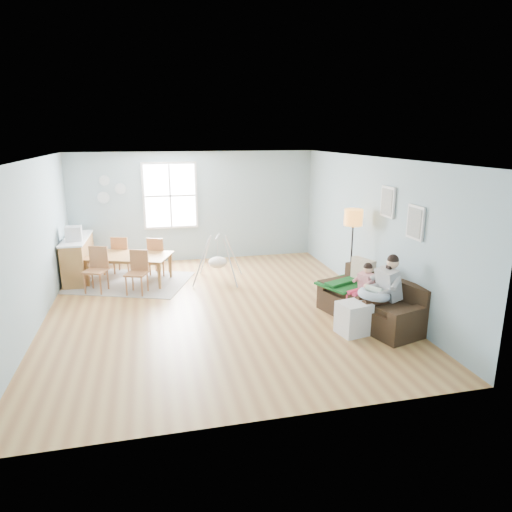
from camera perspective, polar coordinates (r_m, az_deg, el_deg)
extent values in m
cube|color=#9A6336|center=(8.49, -4.86, -6.76)|extent=(8.40, 9.40, 0.08)
cube|color=white|center=(7.89, -5.36, 14.20)|extent=(8.40, 9.40, 0.60)
cube|color=#89A8B4|center=(12.64, -8.16, 6.88)|extent=(8.40, 0.08, 3.90)
cube|color=#89A8B4|center=(3.77, 5.53, -12.71)|extent=(8.40, 0.08, 3.90)
cube|color=#89A8B4|center=(9.58, 20.40, 3.53)|extent=(0.08, 9.40, 3.90)
cube|color=silver|center=(11.39, -10.69, 7.42)|extent=(1.32, 0.06, 1.62)
cube|color=white|center=(11.36, -10.68, 7.40)|extent=(1.20, 0.02, 1.50)
cube|color=silver|center=(11.35, -10.68, 7.39)|extent=(1.20, 0.03, 0.04)
cube|color=silver|center=(11.35, -10.68, 7.39)|extent=(0.04, 0.03, 1.50)
cube|color=silver|center=(7.64, 19.32, 3.96)|extent=(0.04, 0.44, 0.54)
cube|color=slate|center=(7.62, 19.16, 3.96)|extent=(0.01, 0.36, 0.46)
cube|color=silver|center=(8.37, 16.17, 6.50)|extent=(0.04, 0.44, 0.54)
cube|color=slate|center=(8.35, 16.02, 6.50)|extent=(0.01, 0.36, 0.46)
cylinder|color=#93A6B1|center=(11.38, -18.44, 8.94)|extent=(0.24, 0.02, 0.24)
cylinder|color=#93A6B1|center=(11.37, -16.58, 8.07)|extent=(0.26, 0.02, 0.26)
cylinder|color=#93A6B1|center=(11.42, -18.52, 6.93)|extent=(0.28, 0.02, 0.28)
cube|color=black|center=(8.05, 14.07, -6.65)|extent=(1.33, 2.07, 0.38)
cube|color=black|center=(8.14, 15.89, -3.64)|extent=(0.71, 1.89, 0.39)
cube|color=black|center=(7.41, 18.82, -6.76)|extent=(0.84, 0.41, 0.15)
cube|color=black|center=(8.57, 10.22, -3.22)|extent=(0.84, 0.41, 0.15)
cube|color=#12521C|center=(8.38, 11.13, -3.40)|extent=(1.10, 1.01, 0.04)
cube|color=#BBA88F|center=(8.40, 13.23, -1.93)|extent=(0.29, 0.49, 0.48)
cube|color=#969799|center=(7.73, 16.23, -3.37)|extent=(0.37, 0.44, 0.53)
sphere|color=#E4B18B|center=(7.66, 16.73, -0.78)|extent=(0.20, 0.20, 0.20)
sphere|color=black|center=(7.65, 16.76, -0.49)|extent=(0.19, 0.19, 0.19)
cylinder|color=#342012|center=(7.55, 14.62, -5.70)|extent=(0.43, 0.20, 0.14)
cylinder|color=#342012|center=(7.70, 13.75, -5.24)|extent=(0.43, 0.20, 0.14)
cylinder|color=#342012|center=(7.53, 13.27, -7.76)|extent=(0.12, 0.12, 0.48)
cylinder|color=#342012|center=(7.68, 12.43, -7.26)|extent=(0.12, 0.12, 0.48)
cube|color=black|center=(7.57, 12.73, -9.24)|extent=(0.23, 0.12, 0.08)
cube|color=black|center=(7.72, 11.90, -8.71)|extent=(0.23, 0.12, 0.08)
torus|color=#AEC1D9|center=(7.59, 14.53, -4.68)|extent=(0.66, 0.65, 0.21)
cylinder|color=silver|center=(7.57, 14.56, -4.16)|extent=(0.24, 0.30, 0.12)
sphere|color=#E4B18B|center=(7.66, 13.67, -3.73)|extent=(0.10, 0.10, 0.10)
cube|color=white|center=(8.07, 13.58, -3.17)|extent=(0.29, 0.31, 0.34)
sphere|color=#E4B18B|center=(8.02, 13.82, -1.55)|extent=(0.16, 0.16, 0.16)
sphere|color=black|center=(8.01, 13.83, -1.36)|extent=(0.16, 0.16, 0.16)
cylinder|color=#F73C66|center=(7.91, 12.81, -4.62)|extent=(0.29, 0.19, 0.08)
cylinder|color=#F73C66|center=(7.99, 12.11, -4.38)|extent=(0.29, 0.19, 0.08)
cylinder|color=#F73C66|center=(7.87, 12.11, -5.92)|extent=(0.07, 0.07, 0.28)
cylinder|color=#F73C66|center=(7.95, 11.41, -5.66)|extent=(0.07, 0.07, 0.28)
cylinder|color=black|center=(9.26, 11.57, -4.78)|extent=(0.30, 0.30, 0.03)
cylinder|color=black|center=(9.04, 11.81, -0.34)|extent=(0.03, 0.03, 1.52)
cylinder|color=orange|center=(8.86, 12.09, 4.74)|extent=(0.35, 0.35, 0.30)
cube|color=white|center=(7.50, 12.09, -7.61)|extent=(0.54, 0.50, 0.52)
cube|color=black|center=(7.38, 10.79, -7.91)|extent=(0.10, 0.35, 0.42)
cube|color=gray|center=(10.22, -15.40, -3.18)|extent=(2.87, 2.54, 0.01)
imported|color=olive|center=(10.14, -15.52, -1.59)|extent=(1.94, 1.48, 0.60)
cube|color=brown|center=(9.70, -19.43, -1.80)|extent=(0.53, 0.53, 0.04)
cube|color=brown|center=(9.80, -19.07, -0.11)|extent=(0.38, 0.18, 0.45)
cylinder|color=brown|center=(9.70, -20.63, -3.28)|extent=(0.04, 0.04, 0.44)
cylinder|color=brown|center=(9.55, -18.86, -3.39)|extent=(0.04, 0.04, 0.44)
cylinder|color=brown|center=(9.98, -19.75, -2.69)|extent=(0.04, 0.04, 0.44)
cylinder|color=brown|center=(9.83, -18.02, -2.80)|extent=(0.04, 0.04, 0.44)
cube|color=brown|center=(9.35, -14.72, -2.17)|extent=(0.51, 0.51, 0.04)
cube|color=brown|center=(9.45, -14.41, -0.50)|extent=(0.36, 0.17, 0.43)
cylinder|color=brown|center=(9.34, -15.90, -3.63)|extent=(0.04, 0.04, 0.42)
cylinder|color=brown|center=(9.22, -14.09, -3.75)|extent=(0.04, 0.04, 0.42)
cylinder|color=brown|center=(9.61, -15.16, -3.04)|extent=(0.04, 0.04, 0.42)
cylinder|color=brown|center=(9.50, -13.39, -3.15)|extent=(0.04, 0.04, 0.42)
cube|color=brown|center=(10.86, -16.30, 0.12)|extent=(0.49, 0.49, 0.04)
cube|color=brown|center=(10.64, -16.70, 1.11)|extent=(0.37, 0.14, 0.44)
cylinder|color=brown|center=(11.01, -15.15, -0.74)|extent=(0.04, 0.04, 0.43)
cylinder|color=brown|center=(11.12, -16.73, -0.71)|extent=(0.04, 0.04, 0.43)
cylinder|color=brown|center=(10.72, -15.68, -1.21)|extent=(0.04, 0.04, 0.43)
cylinder|color=brown|center=(10.83, -17.29, -1.17)|extent=(0.04, 0.04, 0.43)
cube|color=brown|center=(10.55, -12.02, -0.02)|extent=(0.53, 0.53, 0.04)
cube|color=brown|center=(10.33, -12.49, 1.00)|extent=(0.36, 0.20, 0.44)
cylinder|color=brown|center=(10.68, -10.82, -0.96)|extent=(0.04, 0.04, 0.43)
cylinder|color=brown|center=(10.81, -12.41, -0.85)|extent=(0.04, 0.04, 0.43)
cylinder|color=brown|center=(10.40, -11.50, -1.43)|extent=(0.04, 0.04, 0.43)
cylinder|color=brown|center=(10.53, -13.12, -1.32)|extent=(0.04, 0.04, 0.43)
cube|color=olive|center=(10.77, -21.33, -0.31)|extent=(0.49, 1.63, 0.90)
cube|color=white|center=(10.66, -21.56, 2.07)|extent=(0.53, 1.67, 0.04)
cube|color=silver|center=(10.32, -21.83, 2.62)|extent=(0.34, 0.32, 0.30)
cube|color=black|center=(10.34, -22.66, 2.55)|extent=(0.03, 0.25, 0.21)
cylinder|color=silver|center=(9.73, -4.87, 2.37)|extent=(0.19, 0.55, 0.04)
ellipsoid|color=silver|center=(9.87, -4.80, -0.79)|extent=(0.40, 0.40, 0.25)
cylinder|color=silver|center=(9.80, -4.83, 0.78)|extent=(0.01, 0.01, 0.45)
cylinder|color=silver|center=(9.60, -6.91, -0.82)|extent=(0.42, 0.26, 0.98)
cylinder|color=silver|center=(9.51, -3.20, -0.88)|extent=(0.24, 0.44, 0.98)
cylinder|color=silver|center=(10.19, -6.31, 0.14)|extent=(0.24, 0.44, 0.98)
cylinder|color=silver|center=(10.11, -2.81, 0.09)|extent=(0.42, 0.26, 0.98)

